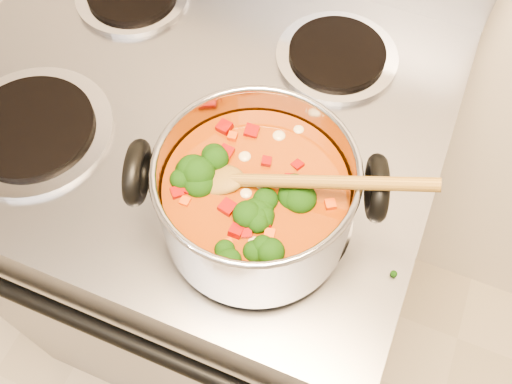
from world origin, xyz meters
The scene contains 4 objects.
electric_range centered at (-0.08, 1.16, 0.47)m, with size 0.73×0.66×1.08m.
stockpot centered at (0.09, 1.00, 1.00)m, with size 0.29×0.22×0.14m.
wooden_spoon centered at (0.11, 1.00, 1.04)m, with size 0.27×0.08×0.09m.
cooktop_crumbs centered at (0.12, 1.04, 0.92)m, with size 0.05×0.31×0.01m.
Camera 1 is at (0.21, 0.70, 1.56)m, focal length 40.00 mm.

